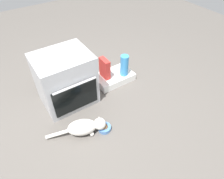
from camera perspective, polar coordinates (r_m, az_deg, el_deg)
The scene contains 7 objects.
ground at distance 2.33m, azimuth -6.03°, elevation -9.43°, with size 8.00×8.00×0.00m, color #56514C.
oven at distance 2.40m, azimuth -13.14°, elevation 2.74°, with size 0.62×0.56×0.66m.
pantry_cabinet at distance 2.81m, azimuth 0.57°, elevation 3.54°, with size 0.53×0.33×0.10m, color white.
food_bowl at distance 2.24m, azimuth -2.17°, elevation -10.88°, with size 0.15×0.15×0.08m.
cat at distance 2.18m, azimuth -7.73°, elevation -10.53°, with size 0.61×0.30×0.19m.
cereal_box at distance 2.66m, azimuth -2.10°, elevation 6.05°, with size 0.07×0.18×0.28m, color #B72D28.
water_bottle at distance 2.70m, azimuth 3.54°, elevation 6.88°, with size 0.11×0.11×0.30m, color #388CD1.
Camera 1 is at (-0.58, -1.31, 1.84)m, focal length 31.93 mm.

